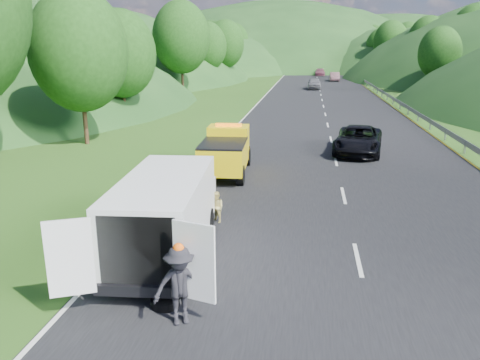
% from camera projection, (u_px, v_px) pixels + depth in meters
% --- Properties ---
extents(ground, '(320.00, 320.00, 0.00)m').
position_uv_depth(ground, '(260.00, 228.00, 15.51)').
color(ground, '#38661E').
rests_on(ground, ground).
extents(road_surface, '(14.00, 200.00, 0.02)m').
position_uv_depth(road_surface, '(322.00, 100.00, 53.17)').
color(road_surface, black).
rests_on(road_surface, ground).
extents(guardrail, '(0.06, 140.00, 1.52)m').
position_uv_depth(guardrail, '(374.00, 91.00, 64.07)').
color(guardrail, gray).
rests_on(guardrail, ground).
extents(tree_line_left, '(14.00, 140.00, 14.00)m').
position_uv_depth(tree_line_left, '(181.00, 85.00, 75.25)').
color(tree_line_left, '#255A1A').
rests_on(tree_line_left, ground).
extents(tree_line_right, '(14.00, 140.00, 14.00)m').
position_uv_depth(tree_line_right, '(455.00, 88.00, 69.45)').
color(tree_line_right, '#255A1A').
rests_on(tree_line_right, ground).
extents(hills_backdrop, '(201.00, 288.60, 44.00)m').
position_uv_depth(hills_backdrop, '(326.00, 67.00, 142.84)').
color(hills_backdrop, '#2D5B23').
rests_on(hills_backdrop, ground).
extents(tow_truck, '(2.22, 5.33, 2.25)m').
position_uv_depth(tow_truck, '(226.00, 151.00, 21.91)').
color(tow_truck, black).
rests_on(tow_truck, ground).
extents(white_van, '(3.65, 6.86, 2.37)m').
position_uv_depth(white_van, '(166.00, 211.00, 13.18)').
color(white_van, black).
rests_on(white_van, ground).
extents(woman, '(0.44, 0.60, 1.63)m').
position_uv_depth(woman, '(168.00, 223.00, 16.02)').
color(woman, white).
rests_on(woman, ground).
extents(child, '(0.66, 0.65, 1.08)m').
position_uv_depth(child, '(217.00, 223.00, 16.02)').
color(child, '#D4C471').
rests_on(child, ground).
extents(worker, '(1.32, 1.08, 1.78)m').
position_uv_depth(worker, '(181.00, 323.00, 10.18)').
color(worker, black).
rests_on(worker, ground).
extents(suitcase, '(0.41, 0.26, 0.63)m').
position_uv_depth(suitcase, '(144.00, 208.00, 16.48)').
color(suitcase, '#575741').
rests_on(suitcase, ground).
extents(spare_tire, '(0.66, 0.66, 0.20)m').
position_uv_depth(spare_tire, '(165.00, 306.00, 10.83)').
color(spare_tire, black).
rests_on(spare_tire, ground).
extents(passing_suv, '(3.30, 5.71, 1.50)m').
position_uv_depth(passing_suv, '(357.00, 153.00, 26.53)').
color(passing_suv, black).
rests_on(passing_suv, ground).
extents(dist_car_a, '(1.86, 4.63, 1.58)m').
position_uv_depth(dist_car_a, '(314.00, 89.00, 66.88)').
color(dist_car_a, '#56565B').
rests_on(dist_car_a, ground).
extents(dist_car_b, '(1.62, 4.63, 1.53)m').
position_uv_depth(dist_car_b, '(334.00, 81.00, 83.05)').
color(dist_car_b, brown).
rests_on(dist_car_b, ground).
extents(dist_car_c, '(2.05, 5.03, 1.46)m').
position_uv_depth(dist_car_c, '(320.00, 76.00, 98.43)').
color(dist_car_c, '#854255').
rests_on(dist_car_c, ground).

